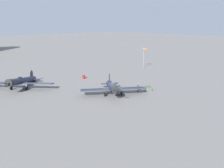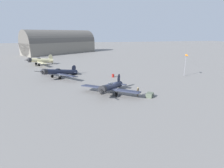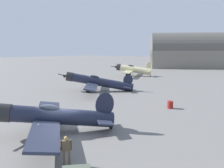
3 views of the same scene
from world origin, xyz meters
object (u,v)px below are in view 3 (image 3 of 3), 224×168
object	(u,v)px
airplane_mid_apron	(97,82)
airplane_far_line	(132,69)
fuel_drum	(170,105)
ground_crew_mechanic	(66,148)
airplane_foreground	(54,116)

from	to	relation	value
airplane_mid_apron	airplane_far_line	xyz separation A→B (m)	(-7.86, 21.16, 0.21)
airplane_far_line	fuel_drum	bearing A→B (deg)	106.32
airplane_mid_apron	ground_crew_mechanic	distance (m)	23.27
airplane_foreground	ground_crew_mechanic	distance (m)	5.16
ground_crew_mechanic	airplane_foreground	bearing A→B (deg)	13.40
airplane_far_line	ground_crew_mechanic	distance (m)	45.25
airplane_mid_apron	airplane_far_line	size ratio (longest dim) A/B	0.88
airplane_mid_apron	ground_crew_mechanic	world-z (taller)	airplane_mid_apron
airplane_mid_apron	airplane_far_line	bearing A→B (deg)	-109.73
airplane_foreground	airplane_far_line	world-z (taller)	airplane_far_line
ground_crew_mechanic	fuel_drum	world-z (taller)	ground_crew_mechanic
airplane_foreground	fuel_drum	size ratio (longest dim) A/B	12.68
airplane_mid_apron	airplane_far_line	world-z (taller)	airplane_far_line
fuel_drum	ground_crew_mechanic	bearing A→B (deg)	-86.19
airplane_foreground	fuel_drum	xyz separation A→B (m)	(3.49, 12.90, -0.97)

